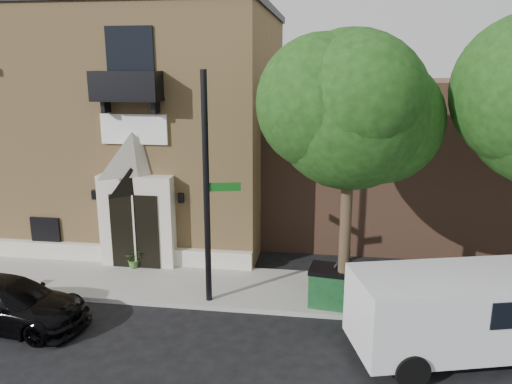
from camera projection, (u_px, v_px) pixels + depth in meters
The scene contains 12 objects.
ground at pixel (138, 306), 14.88m from camera, with size 120.00×120.00×0.00m, color black.
sidewalk at pixel (185, 284), 16.16m from camera, with size 42.00×3.00×0.15m, color gray.
church at pixel (135, 121), 21.80m from camera, with size 12.20×11.01×9.30m.
neighbour_building at pixel (484, 158), 21.06m from camera, with size 18.00×8.00×6.40m, color brown.
street_tree_left at pixel (352, 109), 12.94m from camera, with size 4.97×4.38×7.77m.
black_sedan at pixel (8, 303), 13.63m from camera, with size 1.83×4.51×1.31m, color black.
cargo_van at pixel (471, 311), 12.01m from camera, with size 5.68×3.45×2.17m.
street_sign at pixel (207, 190), 14.14m from camera, with size 1.19×1.05×6.72m.
fire_hydrant at pixel (341, 295), 14.41m from camera, with size 0.43×0.35×0.76m.
dumpster at pixel (339, 287), 14.47m from camera, with size 1.84×1.20×1.13m.
planter at pixel (134, 258), 17.26m from camera, with size 0.59×0.51×0.66m, color #3E6C2B.
pedestrian_near at pixel (343, 275), 14.57m from camera, with size 0.64×0.42×1.74m, color black.
Camera 1 is at (5.45, -12.95, 6.93)m, focal length 35.00 mm.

